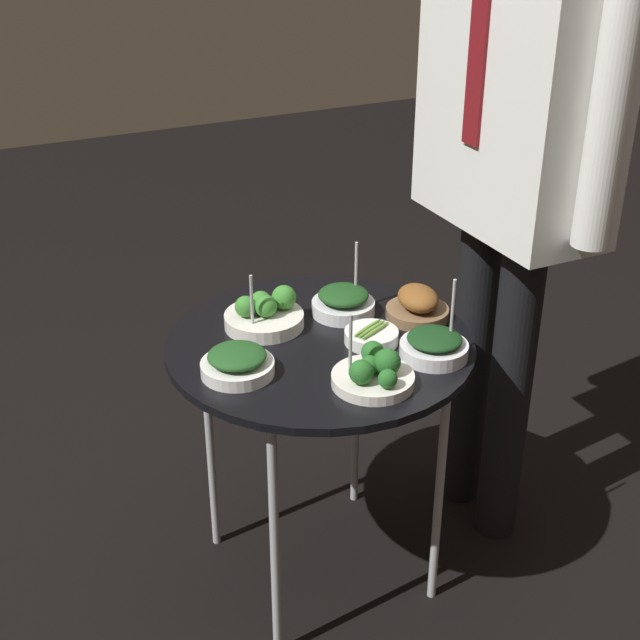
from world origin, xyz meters
TOP-DOWN VIEW (x-y plane):
  - ground_plane at (0.00, 0.00)m, footprint 8.00×8.00m
  - serving_cart at (0.00, 0.00)m, footprint 0.67×0.67m
  - bowl_spinach_far_rim at (0.05, -0.21)m, footprint 0.15×0.15m
  - bowl_asparagus_back_left at (0.05, 0.10)m, footprint 0.12×0.12m
  - bowl_broccoli_mid_left at (-0.11, -0.08)m, footprint 0.18×0.18m
  - bowl_broccoli_front_left at (0.21, 0.02)m, footprint 0.17×0.17m
  - bowl_roast_near_rim at (-0.00, 0.24)m, footprint 0.14×0.14m
  - bowl_spinach_mid_right at (-0.09, 0.10)m, footprint 0.14×0.14m
  - bowl_spinach_front_center at (0.16, 0.18)m, footprint 0.14×0.14m
  - waiter_figure at (-0.02, 0.48)m, footprint 0.62×0.23m

SIDE VIEW (x-z plane):
  - ground_plane at x=0.00m, z-range 0.00..0.00m
  - serving_cart at x=0.00m, z-range 0.28..0.93m
  - bowl_asparagus_back_left at x=0.05m, z-range 0.64..0.68m
  - bowl_spinach_front_center at x=0.16m, z-range 0.59..0.76m
  - bowl_spinach_far_rim at x=0.05m, z-range 0.65..0.70m
  - bowl_broccoli_front_left at x=0.21m, z-range 0.60..0.75m
  - bowl_spinach_mid_right at x=-0.09m, z-range 0.59..0.76m
  - bowl_broccoli_mid_left at x=-0.11m, z-range 0.61..0.75m
  - bowl_roast_near_rim at x=0.00m, z-range 0.64..0.72m
  - waiter_figure at x=-0.02m, z-range 0.22..1.90m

